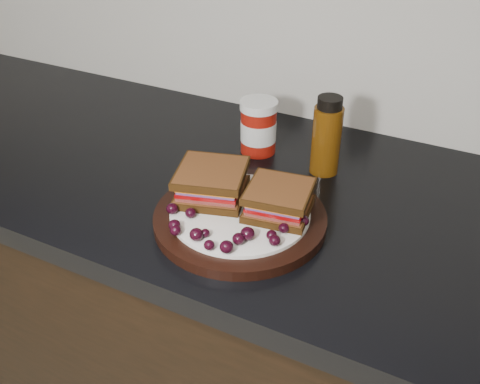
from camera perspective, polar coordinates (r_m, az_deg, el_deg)
The scene contains 32 objects.
base_cabinets at distance 1.31m, azimuth -2.49°, elevation -15.71°, with size 3.96×0.58×0.86m, color black.
countertop at distance 1.01m, azimuth -3.10°, elevation 1.14°, with size 3.98×0.60×0.04m, color black.
plate at distance 0.87m, azimuth 0.00°, elevation -2.81°, with size 0.28×0.28×0.02m, color black.
sandwich_left at distance 0.88m, azimuth -3.05°, elevation 1.02°, with size 0.11×0.11×0.05m, color brown, non-canonical shape.
sandwich_right at distance 0.85m, azimuth 4.16°, elevation -0.86°, with size 0.10×0.10×0.05m, color brown, non-canonical shape.
grape_0 at distance 0.85m, azimuth -7.25°, elevation -1.77°, with size 0.02×0.02×0.02m, color black.
grape_1 at distance 0.84m, azimuth -5.30°, elevation -2.24°, with size 0.02×0.02×0.02m, color black.
grape_2 at distance 0.82m, azimuth -7.00°, elevation -3.53°, with size 0.02×0.02×0.02m, color black.
grape_3 at distance 0.81m, azimuth -6.90°, elevation -4.08°, with size 0.02×0.02×0.02m, color black.
grape_4 at distance 0.80m, azimuth -4.68°, elevation -4.54°, with size 0.02×0.02×0.02m, color black.
grape_5 at distance 0.80m, azimuth -3.73°, elevation -4.39°, with size 0.01×0.01×0.01m, color black.
grape_6 at distance 0.78m, azimuth -3.31°, elevation -5.67°, with size 0.02×0.02×0.02m, color black.
grape_7 at distance 0.77m, azimuth -1.45°, elevation -5.87°, with size 0.02×0.02×0.02m, color black.
grape_8 at distance 0.79m, azimuth -0.16°, elevation -5.01°, with size 0.02×0.02×0.02m, color black.
grape_9 at distance 0.79m, azimuth 0.81°, elevation -4.45°, with size 0.02×0.02×0.02m, color black.
grape_10 at distance 0.79m, azimuth 3.72°, elevation -5.19°, with size 0.02×0.02×0.02m, color black.
grape_11 at distance 0.80m, azimuth 3.39°, elevation -4.61°, with size 0.02×0.02×0.02m, color black.
grape_12 at distance 0.81m, azimuth 4.70°, elevation -3.86°, with size 0.02×0.02×0.02m, color black.
grape_13 at distance 0.83m, azimuth 6.74°, elevation -3.05°, with size 0.02×0.02×0.02m, color black.
grape_14 at distance 0.85m, azimuth 5.57°, elevation -2.24°, with size 0.02×0.02×0.01m, color black.
grape_15 at distance 0.86m, azimuth 4.12°, elevation -1.52°, with size 0.02×0.02×0.02m, color black.
grape_16 at distance 0.92m, azimuth -1.29°, elevation 1.12°, with size 0.02×0.02×0.02m, color black.
grape_17 at distance 0.90m, azimuth -1.17°, elevation 0.54°, with size 0.02×0.02×0.02m, color black.
grape_18 at distance 0.91m, azimuth -3.48°, elevation 0.83°, with size 0.02×0.02×0.02m, color black.
grape_19 at distance 0.91m, azimuth -3.86°, elevation 0.58°, with size 0.02×0.02×0.02m, color black.
grape_20 at distance 0.87m, azimuth -3.72°, elevation -0.70°, with size 0.02×0.02×0.02m, color black.
grape_21 at distance 0.87m, azimuth -4.07°, elevation -1.12°, with size 0.02×0.02×0.01m, color black.
grape_22 at distance 0.89m, azimuth -1.90°, elevation -0.07°, with size 0.02×0.02×0.02m, color black.
grape_23 at distance 0.91m, azimuth -3.36°, elevation 1.05°, with size 0.02×0.02×0.02m, color black.
grape_24 at distance 0.89m, azimuth -4.48°, elevation 0.18°, with size 0.02×0.02×0.02m, color black.
condiment_jar at distance 1.05m, azimuth 1.98°, elevation 6.97°, with size 0.07×0.07×0.11m, color maroon.
oil_bottle at distance 0.98m, azimuth 9.23°, elevation 5.96°, with size 0.05×0.05×0.15m, color #4E2B07.
Camera 1 is at (0.44, 0.96, 1.42)m, focal length 40.00 mm.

